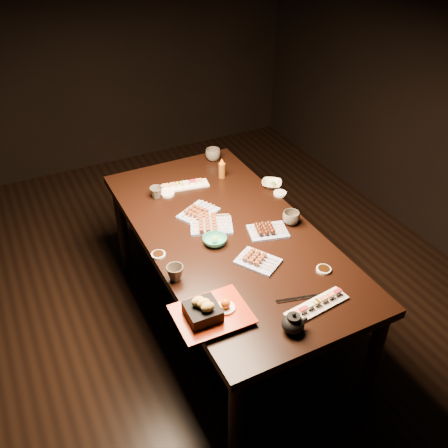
# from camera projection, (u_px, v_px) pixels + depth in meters

# --- Properties ---
(ground) EXTENTS (5.00, 5.00, 0.00)m
(ground) POSITION_uv_depth(u_px,v_px,m) (203.00, 337.00, 3.11)
(ground) COLOR black
(ground) RESTS_ON ground
(dining_table) EXTENTS (1.33, 1.97, 0.75)m
(dining_table) POSITION_uv_depth(u_px,v_px,m) (228.00, 282.00, 2.97)
(dining_table) COLOR black
(dining_table) RESTS_ON ground
(sushi_platter_near) EXTENTS (0.33, 0.13, 0.04)m
(sushi_platter_near) POSITION_uv_depth(u_px,v_px,m) (317.00, 304.00, 2.27)
(sushi_platter_near) COLOR white
(sushi_platter_near) RESTS_ON dining_table
(sushi_platter_far) EXTENTS (0.34, 0.15, 0.04)m
(sushi_platter_far) POSITION_uv_depth(u_px,v_px,m) (182.00, 184.00, 3.13)
(sushi_platter_far) COLOR white
(sushi_platter_far) RESTS_ON dining_table
(yakitori_plate_center) EXTENTS (0.28, 0.24, 0.06)m
(yakitori_plate_center) POSITION_uv_depth(u_px,v_px,m) (211.00, 223.00, 2.77)
(yakitori_plate_center) COLOR #828EB6
(yakitori_plate_center) RESTS_ON dining_table
(yakitori_plate_right) EXTENTS (0.24, 0.26, 0.05)m
(yakitori_plate_right) POSITION_uv_depth(u_px,v_px,m) (258.00, 258.00, 2.52)
(yakitori_plate_right) COLOR #828EB6
(yakitori_plate_right) RESTS_ON dining_table
(yakitori_plate_left) EXTENTS (0.27, 0.24, 0.06)m
(yakitori_plate_left) POSITION_uv_depth(u_px,v_px,m) (198.00, 210.00, 2.87)
(yakitori_plate_left) COLOR #828EB6
(yakitori_plate_left) RESTS_ON dining_table
(tsukune_plate) EXTENTS (0.24, 0.20, 0.05)m
(tsukune_plate) POSITION_uv_depth(u_px,v_px,m) (268.00, 228.00, 2.73)
(tsukune_plate) COLOR #828EB6
(tsukune_plate) RESTS_ON dining_table
(edamame_bowl_green) EXTENTS (0.18, 0.18, 0.04)m
(edamame_bowl_green) POSITION_uv_depth(u_px,v_px,m) (215.00, 241.00, 2.65)
(edamame_bowl_green) COLOR teal
(edamame_bowl_green) RESTS_ON dining_table
(edamame_bowl_cream) EXTENTS (0.17, 0.17, 0.03)m
(edamame_bowl_cream) POSITION_uv_depth(u_px,v_px,m) (272.00, 184.00, 3.14)
(edamame_bowl_cream) COLOR beige
(edamame_bowl_cream) RESTS_ON dining_table
(tempura_tray) EXTENTS (0.34, 0.27, 0.12)m
(tempura_tray) POSITION_uv_depth(u_px,v_px,m) (212.00, 308.00, 2.19)
(tempura_tray) COLOR black
(tempura_tray) RESTS_ON dining_table
(teacup_near_left) EXTENTS (0.11, 0.11, 0.08)m
(teacup_near_left) POSITION_uv_depth(u_px,v_px,m) (175.00, 273.00, 2.41)
(teacup_near_left) COLOR #4D463A
(teacup_near_left) RESTS_ON dining_table
(teacup_mid_right) EXTENTS (0.12, 0.12, 0.08)m
(teacup_mid_right) POSITION_uv_depth(u_px,v_px,m) (291.00, 218.00, 2.79)
(teacup_mid_right) COLOR #4D463A
(teacup_mid_right) RESTS_ON dining_table
(teacup_far_left) EXTENTS (0.08, 0.08, 0.07)m
(teacup_far_left) POSITION_uv_depth(u_px,v_px,m) (156.00, 193.00, 3.02)
(teacup_far_left) COLOR #4D463A
(teacup_far_left) RESTS_ON dining_table
(teacup_far_right) EXTENTS (0.10, 0.10, 0.08)m
(teacup_far_right) POSITION_uv_depth(u_px,v_px,m) (213.00, 155.00, 3.40)
(teacup_far_right) COLOR #4D463A
(teacup_far_right) RESTS_ON dining_table
(teapot) EXTENTS (0.14, 0.14, 0.10)m
(teapot) POSITION_uv_depth(u_px,v_px,m) (293.00, 322.00, 2.14)
(teapot) COLOR black
(teapot) RESTS_ON dining_table
(condiment_bottle) EXTENTS (0.05, 0.05, 0.13)m
(condiment_bottle) POSITION_uv_depth(u_px,v_px,m) (222.00, 168.00, 3.20)
(condiment_bottle) COLOR brown
(condiment_bottle) RESTS_ON dining_table
(sauce_dish_west) EXTENTS (0.07, 0.07, 0.01)m
(sauce_dish_west) POSITION_uv_depth(u_px,v_px,m) (158.00, 255.00, 2.58)
(sauce_dish_west) COLOR white
(sauce_dish_west) RESTS_ON dining_table
(sauce_dish_east) EXTENTS (0.09, 0.09, 0.01)m
(sauce_dish_east) POSITION_uv_depth(u_px,v_px,m) (280.00, 193.00, 3.06)
(sauce_dish_east) COLOR white
(sauce_dish_east) RESTS_ON dining_table
(sauce_dish_se) EXTENTS (0.10, 0.10, 0.01)m
(sauce_dish_se) POSITION_uv_depth(u_px,v_px,m) (324.00, 270.00, 2.48)
(sauce_dish_se) COLOR white
(sauce_dish_se) RESTS_ON dining_table
(sauce_dish_nw) EXTENTS (0.12, 0.12, 0.01)m
(sauce_dish_nw) POSITION_uv_depth(u_px,v_px,m) (168.00, 194.00, 3.06)
(sauce_dish_nw) COLOR white
(sauce_dish_nw) RESTS_ON dining_table
(chopsticks_near) EXTENTS (0.20, 0.09, 0.01)m
(chopsticks_near) POSITION_uv_depth(u_px,v_px,m) (221.00, 316.00, 2.23)
(chopsticks_near) COLOR black
(chopsticks_near) RESTS_ON dining_table
(chopsticks_se) EXTENTS (0.23, 0.08, 0.01)m
(chopsticks_se) POSITION_uv_depth(u_px,v_px,m) (300.00, 298.00, 2.32)
(chopsticks_se) COLOR black
(chopsticks_se) RESTS_ON dining_table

